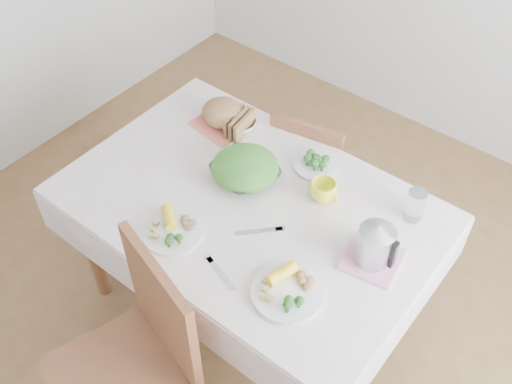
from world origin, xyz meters
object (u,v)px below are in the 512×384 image
Objects in this scene: dining_table at (250,260)px; dinner_plate_right at (288,292)px; dinner_plate_left at (173,232)px; chair_near at (122,382)px; yellow_mug at (323,191)px; electric_kettle at (376,240)px; salad_bowl at (245,173)px; chair_far at (316,161)px.

dining_table is 5.29× the size of dinner_plate_right.
dinner_plate_left is at bearing -174.14° from dinner_plate_right.
dining_table is 0.52m from dinner_plate_left.
dinner_plate_left is 0.51m from dinner_plate_right.
dining_table is at bearing 107.83° from chair_near.
yellow_mug reaches higher than dinner_plate_right.
chair_near is at bearing -72.13° from dinner_plate_left.
electric_kettle is at bearing 28.65° from dinner_plate_left.
dining_table is 5.28× the size of salad_bowl.
salad_bowl is 0.60m from dinner_plate_right.
salad_bowl is at bearing 135.72° from dining_table.
dinner_plate_left is at bearing -123.72° from yellow_mug.
chair_near reaches higher than salad_bowl.
salad_bowl reaches higher than dinner_plate_right.
dinner_plate_right reaches higher than dinner_plate_left.
dinner_plate_right is 0.50m from yellow_mug.
dining_table is 0.75m from electric_kettle.
dinner_plate_right is at bearing 71.50° from chair_near.
chair_near is at bearing -82.02° from salad_bowl.
chair_far reaches higher than dinner_plate_right.
electric_kettle is (0.16, 0.31, 0.11)m from dinner_plate_right.
dining_table is 1.37× the size of chair_near.
dining_table is at bearing -136.88° from yellow_mug.
chair_near is at bearing -99.33° from electric_kettle.
dining_table is at bearing 145.97° from dinner_plate_right.
dining_table is 7.44× the size of electric_kettle.
dining_table is 0.79m from chair_near.
electric_kettle is (0.63, -0.59, 0.42)m from chair_far.
electric_kettle reaches higher than yellow_mug.
chair_near is at bearing 83.93° from chair_far.
dinner_plate_left is at bearing 77.08° from chair_far.
dinner_plate_right is 1.41× the size of electric_kettle.
chair_far is 3.48× the size of dinner_plate_left.
chair_far is 3.13× the size of dinner_plate_right.
dining_table is 0.53m from yellow_mug.
chair_near reaches higher than dinner_plate_left.
yellow_mug is at bearing 109.55° from dinner_plate_right.
chair_far reaches higher than salad_bowl.
dinner_plate_right is 2.40× the size of yellow_mug.
chair_near is 9.28× the size of yellow_mug.
dinner_plate_left is 0.62m from yellow_mug.
dinner_plate_right is 0.37m from electric_kettle.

